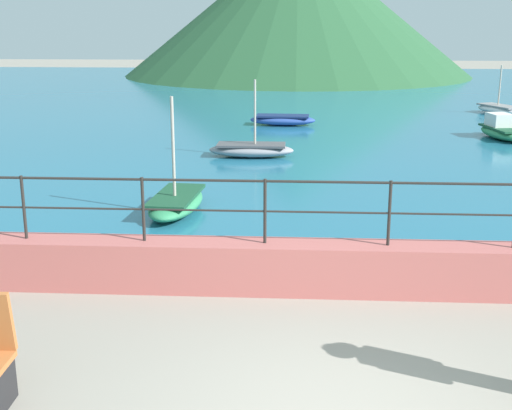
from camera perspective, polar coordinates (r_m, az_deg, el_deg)
The scene contains 9 objects.
promenade_wall at distance 9.49m, azimuth 5.81°, elevation -5.26°, with size 20.00×0.56×0.70m, color #BC605B.
railing at distance 9.20m, azimuth 5.97°, elevation 0.41°, with size 18.44×0.04×0.90m.
lake_water at distance 31.74m, azimuth 4.22°, elevation 8.60°, with size 64.00×44.32×0.06m, color #236B89.
hill_main at distance 47.30m, azimuth 3.48°, elevation 16.28°, with size 23.21×23.21×9.14m, color #285633.
boat_0 at distance 13.23m, azimuth -6.68°, elevation 0.24°, with size 1.08×2.36×2.24m.
boat_1 at distance 24.27m, azimuth 2.24°, elevation 7.14°, with size 2.34×1.00×0.36m.
boat_2 at distance 28.76m, azimuth 19.68°, elevation 7.55°, with size 1.79×2.46×1.90m.
boat_3 at distance 18.55m, azimuth -0.40°, elevation 4.67°, with size 2.30×0.91×2.08m.
boat_4 at distance 22.81m, azimuth 19.85°, elevation 5.91°, with size 1.31×2.43×0.76m.
Camera 1 is at (-0.43, -5.69, 3.66)m, focal length 47.86 mm.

